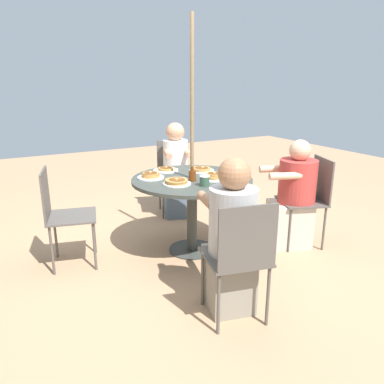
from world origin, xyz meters
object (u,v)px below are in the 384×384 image
Objects in this scene: diner_north at (293,199)px; pancake_plate_e at (202,170)px; patio_chair_north at (310,195)px; pancake_plate_a at (151,176)px; patio_chair_south at (61,211)px; diner_east at (176,173)px; pancake_plate_d at (177,182)px; coffee_cup at (205,181)px; patio_table at (192,189)px; patio_chair_east at (174,172)px; pancake_plate_b at (214,177)px; diner_west at (231,243)px; patio_chair_west at (240,254)px; syrup_bottle at (192,175)px; drinking_glass_a at (233,168)px; pancake_plate_c at (166,169)px.

pancake_plate_e is at bearing 73.61° from diner_north.
pancake_plate_a is at bearing 87.93° from patio_chair_north.
diner_north is 2.27m from patio_chair_south.
diner_east is 4.56× the size of pancake_plate_d.
coffee_cup is at bearing 152.64° from pancake_plate_e.
pancake_plate_a is (0.19, 0.35, 0.14)m from patio_table.
patio_chair_east is (1.60, 0.77, 0.00)m from patio_chair_north.
pancake_plate_a is at bearing 71.15° from patio_chair_east.
diner_east is at bearing -7.76° from pancake_plate_b.
pancake_plate_b reaches higher than pancake_plate_a.
diner_west reaches higher than pancake_plate_d.
patio_chair_west is 3.56× the size of pancake_plate_e.
pancake_plate_b is at bearing -101.30° from syrup_bottle.
pancake_plate_d reaches higher than pancake_plate_e.
patio_chair_east is at bearing -15.54° from coffee_cup.
diner_north is at bearing 46.30° from patio_chair_west.
patio_chair_west is 1.42m from drinking_glass_a.
patio_chair_east is 1.22m from drinking_glass_a.
patio_chair_south is 1.44m from pancake_plate_e.
pancake_plate_e is 0.33m from drinking_glass_a.
coffee_cup is (0.73, -0.20, 0.27)m from diner_west.
diner_west is at bearing 168.37° from syrup_bottle.
drinking_glass_a is at bearing 70.75° from patio_chair_west.
pancake_plate_b is (1.06, -0.44, 0.25)m from patio_chair_west.
patio_chair_east and patio_chair_south have the same top height.
pancake_plate_e is (0.01, -0.57, -0.01)m from pancake_plate_a.
pancake_plate_b is (-1.14, 0.16, 0.23)m from diner_east.
drinking_glass_a is at bearing 93.30° from patio_chair_south.
patio_chair_east is at bearing -90.00° from diner_east.
patio_chair_east is 0.78× the size of diner_west.
pancake_plate_e is at bearing 83.35° from patio_chair_west.
diner_north is 4.30× the size of pancake_plate_b.
patio_chair_south is 3.56× the size of pancake_plate_e.
diner_east is 1.19m from syrup_bottle.
diner_east is at bearing -17.71° from patio_table.
patio_chair_east is 3.56× the size of pancake_plate_d.
pancake_plate_b is (-0.14, -0.17, 0.14)m from patio_table.
pancake_plate_d is at bearing 82.79° from patio_chair_east.
diner_west is 11.70× the size of drinking_glass_a.
pancake_plate_e is at bearing 98.92° from patio_chair_east.
diner_west is 1.33m from pancake_plate_e.
diner_west is at bearing 92.28° from diner_east.
patio_chair_north is at bearing -112.79° from pancake_plate_a.
diner_east is at bearing 46.35° from diner_north.
syrup_bottle is (-0.48, -0.05, 0.04)m from pancake_plate_c.
pancake_plate_a is at bearing 75.46° from drinking_glass_a.
diner_north is 0.90m from pancake_plate_b.
pancake_plate_e is at bearing -89.28° from pancake_plate_a.
diner_east reaches higher than pancake_plate_c.
syrup_bottle is (-0.39, -1.14, 0.28)m from patio_chair_south.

